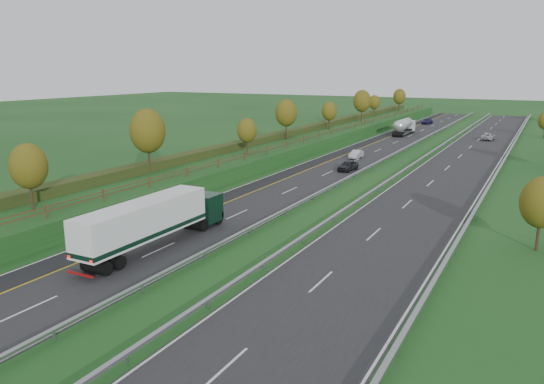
{
  "coord_description": "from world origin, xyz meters",
  "views": [
    {
      "loc": [
        27.95,
        -20.39,
        14.13
      ],
      "look_at": [
        4.09,
        25.08,
        2.2
      ],
      "focal_mm": 35.0,
      "sensor_mm": 36.0,
      "label": 1
    }
  ],
  "objects_px": {
    "box_lorry": "(153,220)",
    "car_small_far": "(427,121)",
    "car_dark_near": "(348,166)",
    "car_oncoming": "(488,137)",
    "road_tanker": "(404,126)",
    "car_silver_mid": "(356,154)"
  },
  "relations": [
    {
      "from": "box_lorry",
      "to": "car_small_far",
      "type": "xyz_separation_m",
      "value": [
        -1.49,
        111.41,
        -1.58
      ]
    },
    {
      "from": "car_dark_near",
      "to": "car_small_far",
      "type": "height_order",
      "value": "car_dark_near"
    },
    {
      "from": "car_small_far",
      "to": "car_oncoming",
      "type": "bearing_deg",
      "value": -51.77
    },
    {
      "from": "car_small_far",
      "to": "car_oncoming",
      "type": "relative_size",
      "value": 1.0
    },
    {
      "from": "road_tanker",
      "to": "car_dark_near",
      "type": "xyz_separation_m",
      "value": [
        3.64,
        -46.33,
        -1.09
      ]
    },
    {
      "from": "car_dark_near",
      "to": "car_oncoming",
      "type": "bearing_deg",
      "value": 78.62
    },
    {
      "from": "box_lorry",
      "to": "road_tanker",
      "type": "relative_size",
      "value": 1.45
    },
    {
      "from": "car_silver_mid",
      "to": "car_small_far",
      "type": "xyz_separation_m",
      "value": [
        -1.49,
        61.55,
        0.06
      ]
    },
    {
      "from": "car_dark_near",
      "to": "car_oncoming",
      "type": "height_order",
      "value": "car_dark_near"
    },
    {
      "from": "car_dark_near",
      "to": "car_silver_mid",
      "type": "xyz_separation_m",
      "value": [
        -2.48,
        10.81,
        -0.08
      ]
    },
    {
      "from": "road_tanker",
      "to": "car_silver_mid",
      "type": "distance_m",
      "value": 35.55
    },
    {
      "from": "box_lorry",
      "to": "road_tanker",
      "type": "bearing_deg",
      "value": 90.78
    },
    {
      "from": "road_tanker",
      "to": "car_small_far",
      "type": "height_order",
      "value": "road_tanker"
    },
    {
      "from": "box_lorry",
      "to": "car_silver_mid",
      "type": "distance_m",
      "value": 49.88
    },
    {
      "from": "car_dark_near",
      "to": "car_small_far",
      "type": "bearing_deg",
      "value": 98.81
    },
    {
      "from": "car_dark_near",
      "to": "car_oncoming",
      "type": "xyz_separation_m",
      "value": [
        13.87,
        45.22,
        -0.05
      ]
    },
    {
      "from": "road_tanker",
      "to": "car_dark_near",
      "type": "relative_size",
      "value": 2.63
    },
    {
      "from": "car_oncoming",
      "to": "box_lorry",
      "type": "bearing_deg",
      "value": 81.03
    },
    {
      "from": "car_silver_mid",
      "to": "car_small_far",
      "type": "bearing_deg",
      "value": 91.4
    },
    {
      "from": "road_tanker",
      "to": "box_lorry",
      "type": "bearing_deg",
      "value": -89.22
    },
    {
      "from": "car_dark_near",
      "to": "car_silver_mid",
      "type": "height_order",
      "value": "car_dark_near"
    },
    {
      "from": "road_tanker",
      "to": "car_small_far",
      "type": "distance_m",
      "value": 26.06
    }
  ]
}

